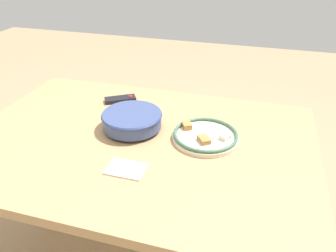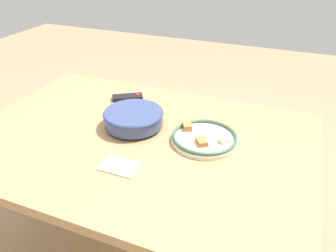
# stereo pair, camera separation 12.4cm
# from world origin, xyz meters

# --- Properties ---
(dining_table) EXTENTS (1.45, 1.00, 0.74)m
(dining_table) POSITION_xyz_m (0.00, 0.00, 0.67)
(dining_table) COLOR tan
(dining_table) RESTS_ON ground_plane
(noodle_bowl) EXTENTS (0.27, 0.27, 0.08)m
(noodle_bowl) POSITION_xyz_m (-0.05, 0.07, 0.79)
(noodle_bowl) COLOR #384775
(noodle_bowl) RESTS_ON dining_table
(food_plate) EXTENTS (0.28, 0.28, 0.04)m
(food_plate) POSITION_xyz_m (0.27, 0.08, 0.76)
(food_plate) COLOR beige
(food_plate) RESTS_ON dining_table
(tv_remote) EXTENTS (0.16, 0.13, 0.02)m
(tv_remote) POSITION_xyz_m (-0.21, 0.31, 0.75)
(tv_remote) COLOR black
(tv_remote) RESTS_ON dining_table
(folded_napkin) EXTENTS (0.14, 0.10, 0.01)m
(folded_napkin) POSITION_xyz_m (0.03, -0.21, 0.74)
(folded_napkin) COLOR beige
(folded_napkin) RESTS_ON dining_table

